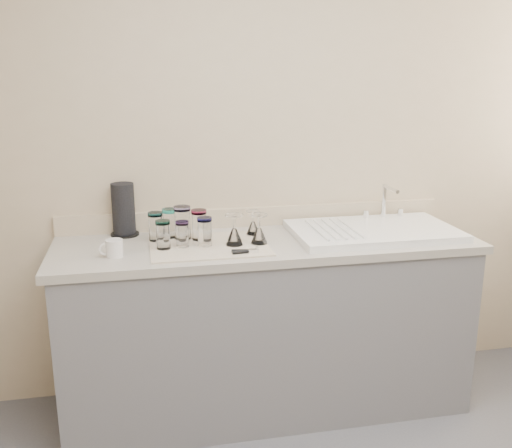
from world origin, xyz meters
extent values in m
cube|color=tan|center=(0.00, 1.50, 1.25)|extent=(3.50, 0.04, 2.50)
cube|color=slate|center=(0.00, 1.20, 0.43)|extent=(2.00, 0.60, 0.86)
cube|color=gray|center=(0.00, 1.20, 0.88)|extent=(2.06, 0.62, 0.04)
cube|color=white|center=(0.55, 1.20, 0.92)|extent=(0.82, 0.50, 0.03)
cylinder|color=silver|center=(0.69, 1.40, 1.03)|extent=(0.02, 0.02, 0.18)
cylinder|color=silver|center=(0.69, 1.32, 1.10)|extent=(0.02, 0.16, 0.02)
cylinder|color=silver|center=(0.59, 1.40, 0.96)|extent=(0.03, 0.03, 0.04)
cylinder|color=silver|center=(0.79, 1.40, 0.96)|extent=(0.03, 0.03, 0.04)
cube|color=silver|center=(-0.29, 1.16, 0.90)|extent=(0.55, 0.42, 0.01)
cylinder|color=white|center=(-0.53, 1.28, 0.97)|extent=(0.07, 0.07, 0.12)
cylinder|color=#1B7884|center=(-0.53, 1.28, 1.04)|extent=(0.07, 0.07, 0.02)
cylinder|color=white|center=(-0.40, 1.28, 0.98)|extent=(0.08, 0.08, 0.14)
cylinder|color=#9890E6|center=(-0.40, 1.28, 1.06)|extent=(0.08, 0.08, 0.02)
cylinder|color=white|center=(-0.33, 1.26, 0.97)|extent=(0.07, 0.07, 0.13)
cylinder|color=#C42E6C|center=(-0.33, 1.26, 1.05)|extent=(0.07, 0.07, 0.02)
cylinder|color=white|center=(-0.50, 1.14, 0.97)|extent=(0.06, 0.06, 0.12)
cylinder|color=#20816D|center=(-0.50, 1.14, 1.03)|extent=(0.07, 0.07, 0.02)
cylinder|color=white|center=(-0.42, 1.15, 0.96)|extent=(0.06, 0.06, 0.11)
cylinder|color=#6D3EA1|center=(-0.42, 1.15, 1.02)|extent=(0.06, 0.06, 0.02)
cylinder|color=white|center=(-0.31, 1.15, 0.97)|extent=(0.07, 0.07, 0.12)
cylinder|color=#2425B7|center=(-0.31, 1.15, 1.04)|extent=(0.07, 0.07, 0.02)
cylinder|color=white|center=(-0.46, 1.33, 0.97)|extent=(0.07, 0.07, 0.13)
cylinder|color=#2AB9BA|center=(-0.46, 1.33, 1.04)|extent=(0.07, 0.07, 0.02)
cone|color=white|center=(-0.05, 1.30, 0.94)|extent=(0.07, 0.07, 0.06)
cylinder|color=white|center=(-0.05, 1.30, 1.00)|extent=(0.01, 0.01, 0.05)
cylinder|color=white|center=(-0.05, 1.30, 1.03)|extent=(0.07, 0.07, 0.01)
cone|color=white|center=(-0.17, 1.14, 0.95)|extent=(0.08, 0.08, 0.08)
cylinder|color=white|center=(-0.17, 1.14, 1.02)|extent=(0.01, 0.01, 0.06)
cylinder|color=white|center=(-0.17, 1.14, 1.05)|extent=(0.08, 0.08, 0.01)
cone|color=white|center=(-0.06, 1.14, 0.95)|extent=(0.08, 0.08, 0.07)
cylinder|color=white|center=(-0.06, 1.14, 1.01)|extent=(0.01, 0.01, 0.06)
cylinder|color=white|center=(-0.06, 1.14, 1.05)|extent=(0.08, 0.08, 0.01)
cube|color=silver|center=(-0.11, 1.00, 0.92)|extent=(0.05, 0.03, 0.02)
cylinder|color=black|center=(-0.16, 0.99, 0.92)|extent=(0.10, 0.03, 0.02)
cylinder|color=black|center=(-0.16, 1.01, 0.92)|extent=(0.10, 0.03, 0.02)
cylinder|color=silver|center=(-0.72, 1.09, 0.94)|extent=(0.09, 0.09, 0.08)
torus|color=silver|center=(-0.76, 1.08, 0.94)|extent=(0.06, 0.02, 0.06)
cylinder|color=black|center=(-0.69, 1.43, 0.91)|extent=(0.14, 0.14, 0.01)
cylinder|color=black|center=(-0.69, 1.43, 1.04)|extent=(0.11, 0.11, 0.25)
camera|label=1|loc=(-0.59, -1.41, 1.70)|focal=40.00mm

